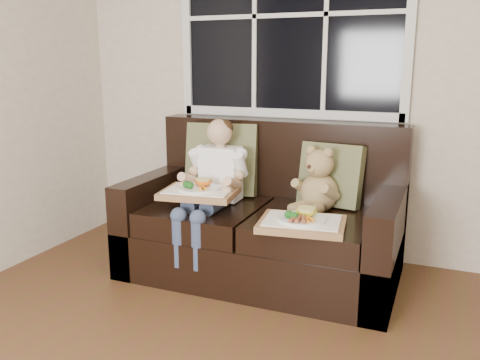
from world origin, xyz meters
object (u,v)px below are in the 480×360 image
at_px(child, 214,176).
at_px(loveseat, 265,225).
at_px(tray_left, 199,191).
at_px(teddy_bear, 319,184).
at_px(tray_right, 302,222).

bearing_deg(child, loveseat, 21.27).
relative_size(child, tray_left, 1.70).
xyz_separation_m(loveseat, child, (-0.30, -0.12, 0.33)).
distance_m(child, teddy_bear, 0.66).
relative_size(teddy_bear, tray_left, 0.84).
bearing_deg(tray_right, child, 152.07).
xyz_separation_m(teddy_bear, tray_left, (-0.67, -0.30, -0.04)).
bearing_deg(loveseat, teddy_bear, 2.58).
bearing_deg(tray_left, tray_right, -14.18).
bearing_deg(tray_right, loveseat, 126.46).
bearing_deg(tray_left, child, 74.27).
bearing_deg(tray_left, loveseat, 33.27).
xyz_separation_m(tray_left, tray_right, (0.67, -0.07, -0.09)).
height_order(tray_left, tray_right, tray_left).
bearing_deg(loveseat, tray_right, -45.92).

